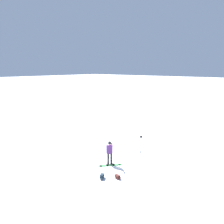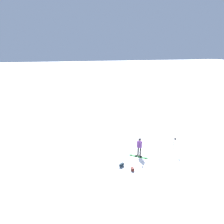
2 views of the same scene
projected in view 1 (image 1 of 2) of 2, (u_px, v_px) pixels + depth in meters
name	position (u px, v px, depth m)	size (l,w,h in m)	color
ground_plane	(111.00, 160.00, 18.50)	(300.00, 300.00, 0.00)	white
snowboarder	(110.00, 150.00, 17.54)	(0.56, 0.73, 1.76)	black
snowboard	(110.00, 165.00, 17.56)	(1.43, 1.20, 0.10)	#3F994C
gear_bag_large	(102.00, 176.00, 15.49)	(0.63, 0.53, 0.30)	#192833
camera_tripod	(141.00, 141.00, 19.67)	(0.61, 0.61, 1.51)	#262628
gear_bag_small	(118.00, 177.00, 15.50)	(0.43, 0.62, 0.24)	#4C1E19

